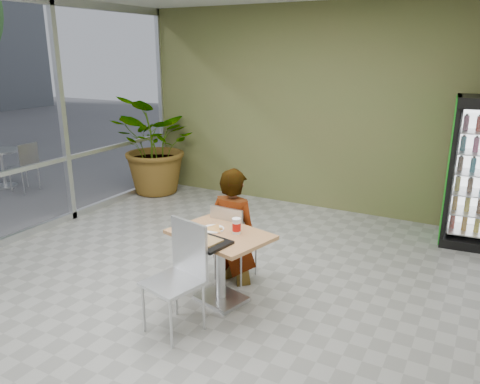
% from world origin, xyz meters
% --- Properties ---
extents(ground, '(7.00, 7.00, 0.00)m').
position_xyz_m(ground, '(0.00, 0.00, 0.00)').
color(ground, gray).
rests_on(ground, ground).
extents(room_envelope, '(6.00, 7.00, 3.20)m').
position_xyz_m(room_envelope, '(0.00, 0.00, 1.60)').
color(room_envelope, silver).
rests_on(room_envelope, ground).
extents(dining_table, '(1.10, 0.89, 0.75)m').
position_xyz_m(dining_table, '(0.28, 0.11, 0.54)').
color(dining_table, tan).
rests_on(dining_table, ground).
extents(chair_far, '(0.41, 0.42, 0.89)m').
position_xyz_m(chair_far, '(0.16, 0.55, 0.52)').
color(chair_far, silver).
rests_on(chair_far, ground).
extents(chair_near, '(0.55, 0.55, 1.02)m').
position_xyz_m(chair_near, '(0.21, -0.46, 0.60)').
color(chair_near, silver).
rests_on(chair_near, ground).
extents(seated_woman, '(0.60, 0.40, 1.60)m').
position_xyz_m(seated_woman, '(0.17, 0.59, 0.50)').
color(seated_woman, black).
rests_on(seated_woman, ground).
extents(pizza_plate, '(0.30, 0.24, 0.03)m').
position_xyz_m(pizza_plate, '(0.17, 0.15, 0.77)').
color(pizza_plate, white).
rests_on(pizza_plate, dining_table).
extents(soda_cup, '(0.09, 0.09, 0.16)m').
position_xyz_m(soda_cup, '(0.43, 0.18, 0.83)').
color(soda_cup, white).
rests_on(soda_cup, dining_table).
extents(napkin_stack, '(0.15, 0.15, 0.02)m').
position_xyz_m(napkin_stack, '(-0.03, -0.04, 0.76)').
color(napkin_stack, white).
rests_on(napkin_stack, dining_table).
extents(cafeteria_tray, '(0.53, 0.42, 0.03)m').
position_xyz_m(cafeteria_tray, '(0.28, -0.19, 0.76)').
color(cafeteria_tray, black).
rests_on(cafeteria_tray, dining_table).
extents(potted_plant, '(2.01, 1.90, 1.76)m').
position_xyz_m(potted_plant, '(-2.64, 2.88, 0.88)').
color(potted_plant, '#316026').
rests_on(potted_plant, ground).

